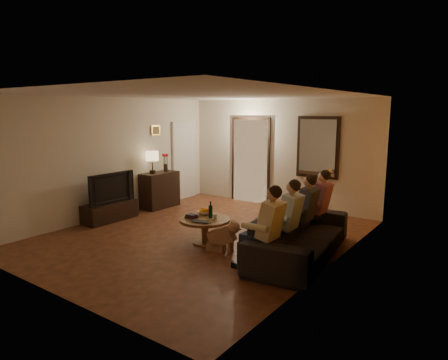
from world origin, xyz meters
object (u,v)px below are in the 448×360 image
Objects in this scene: person_b at (286,224)px; coffee_table at (205,231)px; person_a at (267,233)px; person_d at (317,208)px; person_c at (303,215)px; laptop at (199,222)px; tv_stand at (110,212)px; table_lamp at (152,162)px; bowl at (205,213)px; wine_bottle at (211,209)px; dog at (222,235)px; dresser at (160,190)px; sofa at (300,234)px; tv at (109,188)px.

coffee_table is at bearing -176.82° from person_b.
person_a and person_d have the same top height.
laptop is (-1.44, -0.97, -0.14)m from person_c.
coffee_table reaches higher than tv_stand.
bowl is at bearing -23.34° from table_lamp.
table_lamp reaches higher than laptop.
table_lamp reaches higher than tv_stand.
person_a is 1.20m from person_c.
person_a and person_b have the same top height.
person_a is at bearing -22.39° from wine_bottle.
person_b reaches higher than laptop.
dog is 1.70× the size of laptop.
dresser is at bearing 152.37° from bowl.
dresser is 0.38× the size of sofa.
dresser is at bearing 137.41° from laptop.
dog is at bearing -92.47° from tv.
wine_bottle is at bearing 157.61° from person_a.
bowl is 0.57m from laptop.
tv is 2.70m from laptop.
dresser is 0.81× the size of tv_stand.
dog reaches higher than coffee_table.
wine_bottle reaches higher than coffee_table.
dresser is at bearing 0.00° from tv.
person_b reaches higher than tv_stand.
tv_stand is 4.34m from person_d.
person_d is at bearing 17.72° from tv_stand.
tv_stand is at bearing 165.30° from laptop.
laptop is at bearing -60.75° from bowl.
dog is (-1.06, -1.45, -0.32)m from person_d.
sofa is 7.70× the size of laptop.
person_c is at bearing 10.53° from sofa.
person_d is (4.11, 1.31, -0.12)m from tv.
tv is at bearing -179.35° from coffee_table.
table_lamp is 0.48× the size of tv.
coffee_table is 0.38m from bowl.
person_b is at bearing 90.00° from person_a.
dog is at bearing 161.51° from person_a.
person_a and person_c have the same top height.
dog is at bearing -30.97° from wine_bottle.
person_d reaches higher than wine_bottle.
wine_bottle reaches higher than tv_stand.
tv is at bearing 165.30° from laptop.
sofa reaches higher than bowl.
person_a is at bearing -25.78° from dresser.
person_c is 2.14× the size of dog.
sofa is (4.21, 0.41, 0.17)m from tv_stand.
laptop is (2.67, -0.25, -0.25)m from tv.
tv reaches higher than coffee_table.
dog is at bearing -166.86° from person_b.
person_a is 1.47m from laptop.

